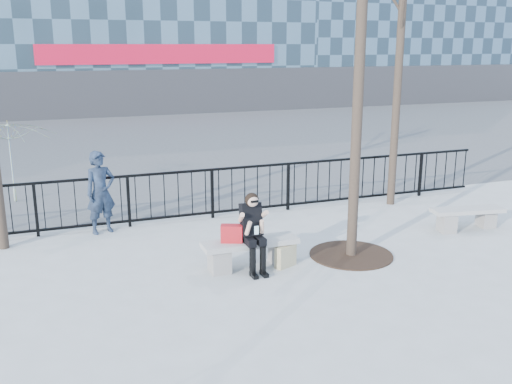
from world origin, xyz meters
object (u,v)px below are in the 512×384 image
object	(u,v)px
seated_woman	(254,233)
standing_man	(101,192)
bench_second	(467,216)
bench_main	(250,251)

from	to	relation	value
seated_woman	standing_man	xyz separation A→B (m)	(-2.16, 2.96, 0.17)
bench_second	seated_woman	size ratio (longest dim) A/B	1.12
bench_main	bench_second	world-z (taller)	bench_main
standing_man	bench_main	bearing A→B (deg)	-69.89
bench_main	standing_man	xyz separation A→B (m)	(-2.16, 2.80, 0.54)
bench_second	standing_man	bearing A→B (deg)	171.02
seated_woman	standing_man	size ratio (longest dim) A/B	0.80
bench_second	seated_woman	distance (m)	4.94
seated_woman	standing_man	distance (m)	3.67
seated_woman	bench_second	bearing A→B (deg)	6.67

